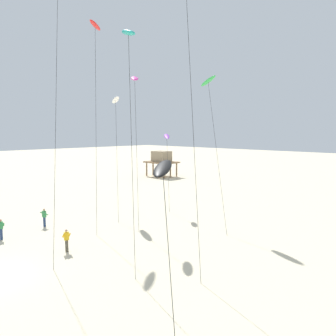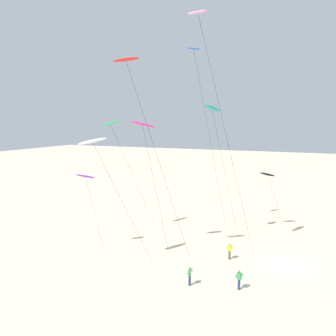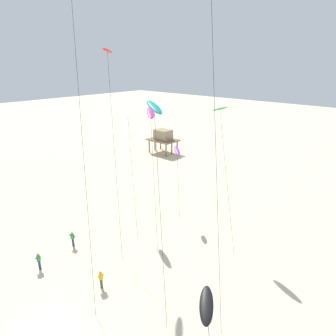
% 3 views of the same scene
% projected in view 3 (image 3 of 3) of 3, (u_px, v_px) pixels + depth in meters
% --- Properties ---
extents(ground_plane, '(260.00, 260.00, 0.00)m').
position_uv_depth(ground_plane, '(45.00, 331.00, 20.67)').
color(ground_plane, beige).
extents(kite_black, '(3.62, 3.06, 7.50)m').
position_uv_depth(kite_black, '(206.00, 306.00, 13.77)').
color(kite_black, black).
rests_on(kite_black, ground).
extents(kite_green, '(6.09, 4.25, 13.89)m').
position_uv_depth(kite_green, '(220.00, 111.00, 29.31)').
color(kite_green, green).
rests_on(kite_green, ground).
extents(kite_blue, '(5.27, 3.84, 22.00)m').
position_uv_depth(kite_blue, '(212.00, 4.00, 17.90)').
color(kite_blue, blue).
rests_on(kite_blue, ground).
extents(kite_magenta, '(3.63, 2.88, 13.89)m').
position_uv_depth(kite_magenta, '(151.00, 114.00, 27.39)').
color(kite_magenta, '#D8339E').
rests_on(kite_magenta, ground).
extents(kite_red, '(6.30, 5.05, 19.18)m').
position_uv_depth(kite_red, '(107.00, 54.00, 27.80)').
color(kite_red, red).
rests_on(kite_red, ground).
extents(kite_purple, '(2.44, 1.93, 8.44)m').
position_uv_depth(kite_purple, '(177.00, 151.00, 34.32)').
color(kite_purple, purple).
rests_on(kite_purple, ground).
extents(kite_white, '(6.00, 4.29, 12.37)m').
position_uv_depth(kite_white, '(128.00, 118.00, 32.77)').
color(kite_white, white).
rests_on(kite_white, ground).
extents(kite_teal, '(4.53, 3.25, 15.56)m').
position_uv_depth(kite_teal, '(154.00, 109.00, 19.43)').
color(kite_teal, teal).
rests_on(kite_teal, ground).
extents(kite_flyer_nearest, '(0.64, 0.66, 1.67)m').
position_uv_depth(kite_flyer_nearest, '(101.00, 279.00, 24.33)').
color(kite_flyer_nearest, '#4C4738').
rests_on(kite_flyer_nearest, ground).
extents(kite_flyer_middle, '(0.64, 0.66, 1.67)m').
position_uv_depth(kite_flyer_middle, '(39.00, 261.00, 26.55)').
color(kite_flyer_middle, navy).
rests_on(kite_flyer_middle, ground).
extents(kite_flyer_furthest, '(0.66, 0.64, 1.67)m').
position_uv_depth(kite_flyer_furthest, '(73.00, 239.00, 29.89)').
color(kite_flyer_furthest, navy).
rests_on(kite_flyer_furthest, ground).
extents(stilt_house, '(5.90, 4.26, 4.86)m').
position_uv_depth(stilt_house, '(163.00, 136.00, 59.86)').
color(stilt_house, '#846647').
rests_on(stilt_house, ground).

